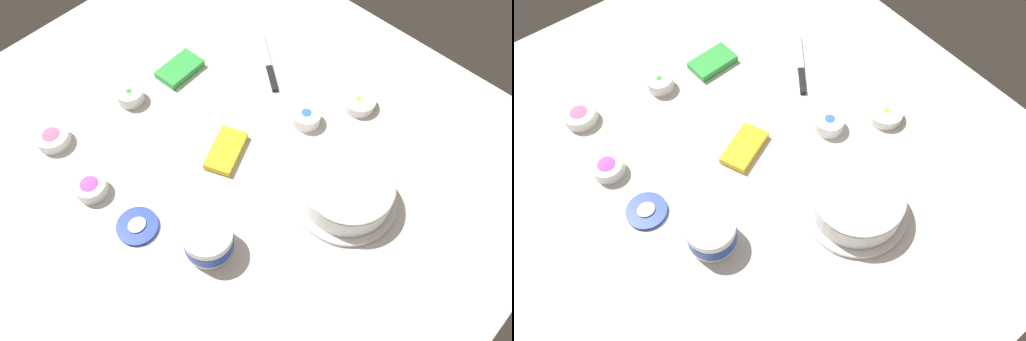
% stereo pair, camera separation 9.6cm
% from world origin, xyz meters
% --- Properties ---
extents(ground_plane, '(1.54, 1.54, 0.00)m').
position_xyz_m(ground_plane, '(0.00, 0.00, 0.00)').
color(ground_plane, silver).
extents(frosted_cake, '(0.26, 0.26, 0.09)m').
position_xyz_m(frosted_cake, '(0.17, -0.32, 0.04)').
color(frosted_cake, white).
rests_on(frosted_cake, ground_plane).
extents(frosting_tub, '(0.12, 0.12, 0.08)m').
position_xyz_m(frosting_tub, '(-0.16, -0.17, 0.04)').
color(frosting_tub, white).
rests_on(frosting_tub, ground_plane).
extents(frosting_tub_lid, '(0.10, 0.10, 0.02)m').
position_xyz_m(frosting_tub_lid, '(-0.25, 0.00, 0.01)').
color(frosting_tub_lid, '#233DAD').
rests_on(frosting_tub_lid, ground_plane).
extents(spreading_knife, '(0.15, 0.20, 0.01)m').
position_xyz_m(spreading_knife, '(0.36, 0.13, 0.01)').
color(spreading_knife, silver).
rests_on(spreading_knife, ground_plane).
extents(sprinkle_bowl_rainbow, '(0.08, 0.08, 0.04)m').
position_xyz_m(sprinkle_bowl_rainbow, '(-0.26, 0.16, 0.02)').
color(sprinkle_bowl_rainbow, white).
rests_on(sprinkle_bowl_rainbow, ground_plane).
extents(sprinkle_bowl_pink, '(0.09, 0.09, 0.04)m').
position_xyz_m(sprinkle_bowl_pink, '(-0.24, 0.36, 0.02)').
color(sprinkle_bowl_pink, white).
rests_on(sprinkle_bowl_pink, ground_plane).
extents(sprinkle_bowl_yellow, '(0.10, 0.10, 0.03)m').
position_xyz_m(sprinkle_bowl_yellow, '(0.43, -0.16, 0.02)').
color(sprinkle_bowl_yellow, white).
rests_on(sprinkle_bowl_yellow, ground_plane).
extents(sprinkle_bowl_blue, '(0.08, 0.08, 0.04)m').
position_xyz_m(sprinkle_bowl_blue, '(0.29, -0.08, 0.02)').
color(sprinkle_bowl_blue, white).
rests_on(sprinkle_bowl_blue, ground_plane).
extents(sprinkle_bowl_green, '(0.08, 0.08, 0.04)m').
position_xyz_m(sprinkle_bowl_green, '(-0.00, 0.33, 0.02)').
color(sprinkle_bowl_green, white).
rests_on(sprinkle_bowl_green, ground_plane).
extents(candy_box_lower, '(0.16, 0.12, 0.02)m').
position_xyz_m(candy_box_lower, '(0.06, 0.00, 0.01)').
color(candy_box_lower, yellow).
rests_on(candy_box_lower, ground_plane).
extents(candy_box_upper, '(0.14, 0.09, 0.02)m').
position_xyz_m(candy_box_upper, '(0.17, 0.31, 0.01)').
color(candy_box_upper, green).
rests_on(candy_box_upper, ground_plane).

